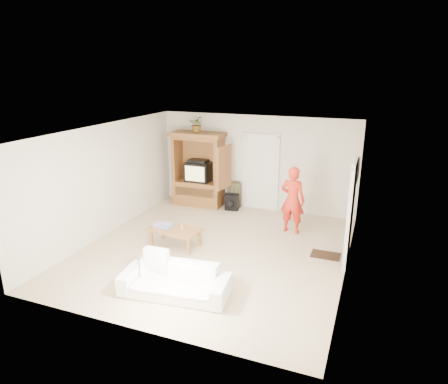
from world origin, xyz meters
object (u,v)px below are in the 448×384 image
object	(u,v)px
sofa	(175,281)
coffee_table	(175,231)
armoire	(199,174)
man	(293,200)

from	to	relation	value
sofa	coffee_table	bearing A→B (deg)	111.18
armoire	man	bearing A→B (deg)	-19.84
armoire	coffee_table	bearing A→B (deg)	-76.29
man	coffee_table	bearing A→B (deg)	44.49
coffee_table	armoire	bearing A→B (deg)	108.23
armoire	man	size ratio (longest dim) A/B	1.29
man	coffee_table	xyz separation A→B (m)	(-2.24, -1.73, -0.45)
sofa	coffee_table	world-z (taller)	sofa
sofa	coffee_table	size ratio (longest dim) A/B	1.63
man	sofa	world-z (taller)	man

